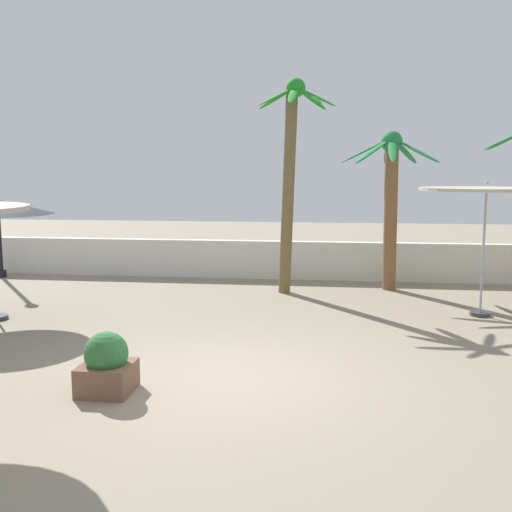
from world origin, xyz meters
The scene contains 6 objects.
ground_plane centered at (0.00, 0.00, 0.00)m, with size 56.00×56.00×0.00m, color gray.
boundary_wall centered at (0.00, 8.36, 0.54)m, with size 25.20×0.30×1.07m, color silver.
patio_umbrella_2 centered at (4.57, 4.45, 2.55)m, with size 2.69×2.69×2.82m.
palm_tree_1 centered at (0.41, 6.40, 3.24)m, with size 1.95×1.96×5.25m.
palm_tree_3 centered at (2.90, 7.15, 2.59)m, with size 2.56×2.57×4.03m.
planter centered at (-1.58, -0.79, 0.38)m, with size 0.70×0.70×0.85m.
Camera 1 is at (1.43, -8.30, 2.98)m, focal length 41.79 mm.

